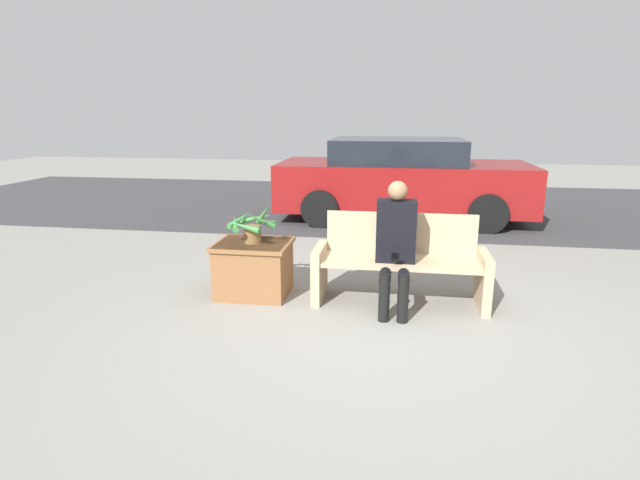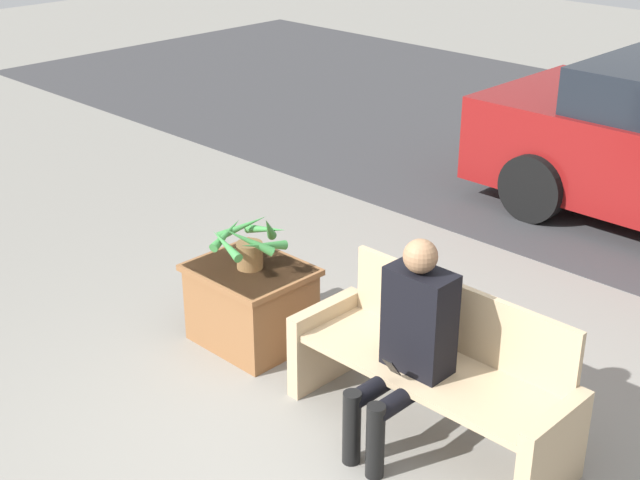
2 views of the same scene
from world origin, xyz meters
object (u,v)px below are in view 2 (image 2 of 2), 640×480
bench (435,370)px  potted_plant (249,243)px  planter_box (251,302)px  person_seated (409,339)px

bench → potted_plant: potted_plant is taller
planter_box → bench: bearing=2.2°
bench → potted_plant: bearing=-177.7°
bench → potted_plant: (-1.52, -0.06, 0.34)m
bench → planter_box: size_ratio=2.23×
person_seated → planter_box: bearing=174.8°
bench → planter_box: (-1.52, -0.06, -0.10)m
planter_box → potted_plant: 0.45m
person_seated → planter_box: size_ratio=1.62×
bench → person_seated: bearing=-104.4°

